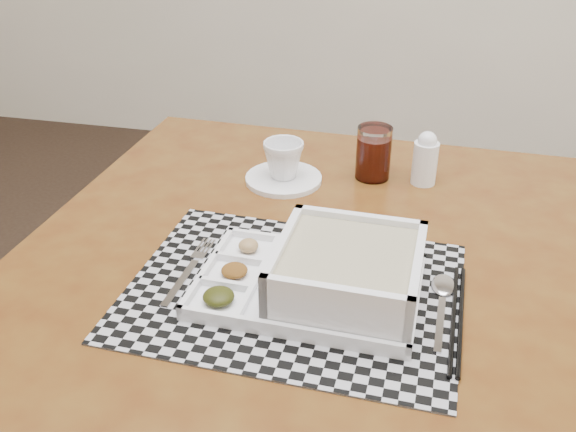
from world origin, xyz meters
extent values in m
cube|color=#52250F|center=(0.22, 0.46, 0.71)|extent=(1.00, 1.00, 0.04)
cylinder|color=#52250F|center=(-0.21, 0.91, 0.35)|extent=(0.05, 0.05, 0.69)
cylinder|color=#52250F|center=(0.67, 0.89, 0.35)|extent=(0.05, 0.05, 0.69)
cube|color=#52250F|center=(0.23, 0.88, 0.65)|extent=(0.84, 0.06, 0.08)
cube|color=#52250F|center=(-0.20, 0.48, 0.65)|extent=(0.06, 0.84, 0.08)
cube|color=#ADADB5|center=(0.20, 0.35, 0.73)|extent=(0.49, 0.39, 0.00)
cube|color=white|center=(0.22, 0.34, 0.74)|extent=(0.33, 0.23, 0.01)
cube|color=white|center=(0.22, 0.45, 0.75)|extent=(0.32, 0.02, 0.01)
cube|color=white|center=(0.22, 0.24, 0.75)|extent=(0.32, 0.02, 0.01)
cube|color=white|center=(0.07, 0.35, 0.75)|extent=(0.02, 0.22, 0.01)
cube|color=white|center=(0.38, 0.34, 0.75)|extent=(0.02, 0.22, 0.01)
cube|color=white|center=(0.15, 0.35, 0.75)|extent=(0.01, 0.20, 0.01)
cube|color=white|center=(0.10, 0.31, 0.75)|extent=(0.08, 0.01, 0.01)
cube|color=white|center=(0.10, 0.38, 0.75)|extent=(0.08, 0.01, 0.01)
ellipsoid|color=black|center=(0.11, 0.28, 0.75)|extent=(0.04, 0.04, 0.02)
ellipsoid|color=#4D2D0C|center=(0.11, 0.35, 0.75)|extent=(0.04, 0.04, 0.02)
ellipsoid|color=#9A6D46|center=(0.11, 0.42, 0.75)|extent=(0.03, 0.03, 0.02)
cube|color=white|center=(0.28, 0.34, 0.75)|extent=(0.21, 0.21, 0.01)
cube|color=white|center=(0.28, 0.44, 0.78)|extent=(0.20, 0.02, 0.08)
cube|color=white|center=(0.27, 0.25, 0.78)|extent=(0.20, 0.02, 0.08)
cube|color=white|center=(0.18, 0.35, 0.78)|extent=(0.02, 0.20, 0.08)
cube|color=white|center=(0.37, 0.34, 0.78)|extent=(0.02, 0.20, 0.08)
cube|color=#BDB18C|center=(0.28, 0.34, 0.78)|extent=(0.19, 0.19, 0.07)
cube|color=silver|center=(0.03, 0.32, 0.73)|extent=(0.02, 0.12, 0.00)
cube|color=silver|center=(0.03, 0.40, 0.73)|extent=(0.02, 0.02, 0.00)
cube|color=silver|center=(0.02, 0.43, 0.73)|extent=(0.00, 0.04, 0.00)
cube|color=silver|center=(0.03, 0.43, 0.73)|extent=(0.00, 0.04, 0.00)
cube|color=silver|center=(0.04, 0.43, 0.73)|extent=(0.00, 0.04, 0.00)
cube|color=silver|center=(0.04, 0.43, 0.73)|extent=(0.00, 0.04, 0.00)
cube|color=silver|center=(0.41, 0.31, 0.73)|extent=(0.01, 0.12, 0.00)
ellipsoid|color=silver|center=(0.41, 0.40, 0.74)|extent=(0.04, 0.06, 0.01)
cylinder|color=black|center=(0.43, 0.33, 0.74)|extent=(0.01, 0.24, 0.01)
cylinder|color=black|center=(0.44, 0.33, 0.74)|extent=(0.01, 0.24, 0.01)
cylinder|color=white|center=(0.10, 0.69, 0.73)|extent=(0.15, 0.15, 0.01)
imported|color=white|center=(0.10, 0.69, 0.78)|extent=(0.10, 0.10, 0.07)
cylinder|color=white|center=(0.27, 0.75, 0.78)|extent=(0.07, 0.07, 0.11)
cylinder|color=#440C05|center=(0.27, 0.75, 0.77)|extent=(0.06, 0.06, 0.08)
cylinder|color=white|center=(0.37, 0.75, 0.77)|extent=(0.05, 0.05, 0.08)
sphere|color=white|center=(0.37, 0.75, 0.82)|extent=(0.04, 0.04, 0.04)
camera|label=1|loc=(0.36, -0.40, 1.30)|focal=40.00mm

